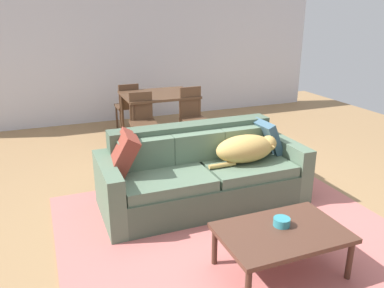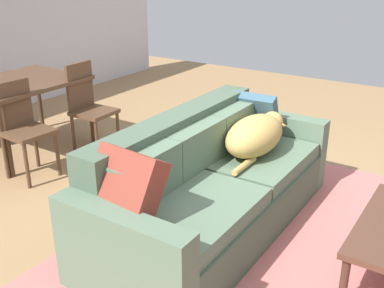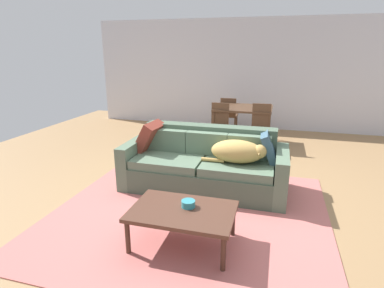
# 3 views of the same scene
# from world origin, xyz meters

# --- Properties ---
(ground_plane) EXTENTS (10.00, 10.00, 0.00)m
(ground_plane) POSITION_xyz_m (0.00, 0.00, 0.00)
(ground_plane) COLOR #9B764D
(back_partition) EXTENTS (8.00, 0.12, 2.70)m
(back_partition) POSITION_xyz_m (0.00, 4.00, 1.35)
(back_partition) COLOR silver
(back_partition) RESTS_ON ground
(area_rug) EXTENTS (3.32, 3.08, 0.01)m
(area_rug) POSITION_xyz_m (-0.15, -0.76, 0.01)
(area_rug) COLOR #C46964
(area_rug) RESTS_ON ground
(couch) EXTENTS (2.31, 0.96, 0.86)m
(couch) POSITION_xyz_m (-0.15, 0.07, 0.33)
(couch) COLOR #465947
(couch) RESTS_ON ground
(dog_on_left_cushion) EXTENTS (0.86, 0.37, 0.31)m
(dog_on_left_cushion) POSITION_xyz_m (0.35, -0.07, 0.64)
(dog_on_left_cushion) COLOR tan
(dog_on_left_cushion) RESTS_ON couch
(throw_pillow_by_left_arm) EXTENTS (0.40, 0.49, 0.48)m
(throw_pillow_by_left_arm) POSITION_xyz_m (-1.03, 0.13, 0.69)
(throw_pillow_by_left_arm) COLOR brown
(throw_pillow_by_left_arm) RESTS_ON couch
(throw_pillow_by_right_arm) EXTENTS (0.27, 0.42, 0.42)m
(throw_pillow_by_right_arm) POSITION_xyz_m (0.74, 0.13, 0.66)
(throw_pillow_by_right_arm) COLOR #375567
(throw_pillow_by_right_arm) RESTS_ON couch
(coffee_table) EXTENTS (1.05, 0.69, 0.40)m
(coffee_table) POSITION_xyz_m (-0.03, -1.38, 0.36)
(coffee_table) COLOR #503023
(coffee_table) RESTS_ON ground
(bowl_on_coffee_table) EXTENTS (0.14, 0.14, 0.07)m
(bowl_on_coffee_table) POSITION_xyz_m (0.01, -1.31, 0.44)
(bowl_on_coffee_table) COLOR teal
(bowl_on_coffee_table) RESTS_ON coffee_table
(dining_table) EXTENTS (1.20, 0.97, 0.78)m
(dining_table) POSITION_xyz_m (0.10, 2.55, 0.70)
(dining_table) COLOR #513624
(dining_table) RESTS_ON ground
(dining_chair_near_left) EXTENTS (0.43, 0.43, 0.92)m
(dining_chair_near_left) POSITION_xyz_m (-0.32, 2.01, 0.52)
(dining_chair_near_left) COLOR #513624
(dining_chair_near_left) RESTS_ON ground
(dining_chair_near_right) EXTENTS (0.41, 0.41, 0.94)m
(dining_chair_near_right) POSITION_xyz_m (0.51, 2.00, 0.51)
(dining_chair_near_right) COLOR #513624
(dining_chair_near_right) RESTS_ON ground
(dining_chair_far_left) EXTENTS (0.41, 0.41, 0.88)m
(dining_chair_far_left) POSITION_xyz_m (-0.30, 3.14, 0.50)
(dining_chair_far_left) COLOR #513624
(dining_chair_far_left) RESTS_ON ground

